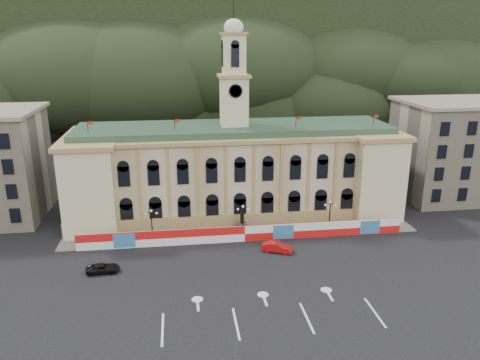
{
  "coord_description": "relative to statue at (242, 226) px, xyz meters",
  "views": [
    {
      "loc": [
        -9.51,
        -49.95,
        30.42
      ],
      "look_at": [
        -0.33,
        18.0,
        8.94
      ],
      "focal_mm": 35.0,
      "sensor_mm": 36.0,
      "label": 1
    }
  ],
  "objects": [
    {
      "name": "hill_ridge",
      "position": [
        0.03,
        103.99,
        18.3
      ],
      "size": [
        230.0,
        80.0,
        64.0
      ],
      "color": "black",
      "rests_on": "ground"
    },
    {
      "name": "hoarding_fence",
      "position": [
        0.06,
        -2.93,
        0.06
      ],
      "size": [
        50.0,
        0.44,
        2.5
      ],
      "color": "red",
      "rests_on": "ground"
    },
    {
      "name": "black_suv",
      "position": [
        -20.14,
        -10.18,
        -0.58
      ],
      "size": [
        2.45,
        4.58,
        1.22
      ],
      "primitive_type": "imported",
      "rotation": [
        0.0,
        0.0,
        1.62
      ],
      "color": "black",
      "rests_on": "ground"
    },
    {
      "name": "pavement",
      "position": [
        0.0,
        -0.25,
        -1.11
      ],
      "size": [
        56.0,
        5.5,
        0.16
      ],
      "primitive_type": "cube",
      "color": "slate",
      "rests_on": "ground"
    },
    {
      "name": "city_hall",
      "position": [
        0.0,
        9.63,
        6.66
      ],
      "size": [
        56.2,
        17.6,
        37.1
      ],
      "color": "beige",
      "rests_on": "ground"
    },
    {
      "name": "statue",
      "position": [
        0.0,
        0.0,
        0.0
      ],
      "size": [
        1.4,
        1.4,
        3.72
      ],
      "color": "#595651",
      "rests_on": "ground"
    },
    {
      "name": "lamp_left",
      "position": [
        -14.0,
        -1.0,
        1.89
      ],
      "size": [
        1.96,
        0.44,
        5.15
      ],
      "color": "black",
      "rests_on": "ground"
    },
    {
      "name": "lamp_right",
      "position": [
        14.0,
        -1.0,
        1.89
      ],
      "size": [
        1.96,
        0.44,
        5.15
      ],
      "color": "black",
      "rests_on": "ground"
    },
    {
      "name": "red_sedan",
      "position": [
        4.17,
        -7.2,
        -0.46
      ],
      "size": [
        4.77,
        5.56,
        1.46
      ],
      "primitive_type": "imported",
      "rotation": [
        0.0,
        0.0,
        1.16
      ],
      "color": "#B70D0D",
      "rests_on": "ground"
    },
    {
      "name": "lane_markings",
      "position": [
        0.0,
        -23.0,
        -1.18
      ],
      "size": [
        26.0,
        10.0,
        0.02
      ],
      "primitive_type": null,
      "color": "white",
      "rests_on": "ground"
    },
    {
      "name": "side_building_right",
      "position": [
        43.0,
        12.93,
        8.14
      ],
      "size": [
        21.0,
        17.0,
        18.6
      ],
      "color": "#BFB093",
      "rests_on": "ground"
    },
    {
      "name": "lamp_center",
      "position": [
        0.0,
        -1.0,
        1.89
      ],
      "size": [
        1.96,
        0.44,
        5.15
      ],
      "color": "black",
      "rests_on": "ground"
    },
    {
      "name": "ground",
      "position": [
        0.0,
        -18.0,
        -1.19
      ],
      "size": [
        260.0,
        260.0,
        0.0
      ],
      "primitive_type": "plane",
      "color": "black",
      "rests_on": "ground"
    }
  ]
}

